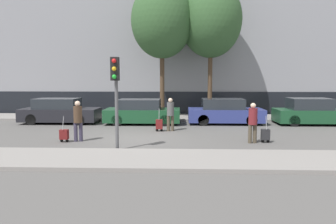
{
  "coord_description": "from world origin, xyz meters",
  "views": [
    {
      "loc": [
        1.99,
        -13.63,
        2.57
      ],
      "look_at": [
        1.39,
        1.8,
        0.95
      ],
      "focal_mm": 35.0,
      "sensor_mm": 36.0,
      "label": 1
    }
  ],
  "objects_px": {
    "bare_tree_down_street": "(162,21)",
    "traffic_light": "(116,84)",
    "parked_car_1": "(142,112)",
    "trolley_center": "(159,124)",
    "parked_car_0": "(60,112)",
    "pedestrian_right": "(253,121)",
    "pedestrian_center": "(170,112)",
    "trolley_right": "(265,134)",
    "trolley_left": "(64,134)",
    "bare_tree_near_crossing": "(211,20)",
    "parked_car_3": "(311,112)",
    "parked_car_2": "(225,112)",
    "pedestrian_left": "(78,119)"
  },
  "relations": [
    {
      "from": "bare_tree_down_street",
      "to": "traffic_light",
      "type": "bearing_deg",
      "value": -96.89
    },
    {
      "from": "parked_car_1",
      "to": "trolley_center",
      "type": "distance_m",
      "value": 2.81
    },
    {
      "from": "parked_car_0",
      "to": "pedestrian_right",
      "type": "height_order",
      "value": "pedestrian_right"
    },
    {
      "from": "trolley_center",
      "to": "bare_tree_down_street",
      "type": "relative_size",
      "value": 0.13
    },
    {
      "from": "traffic_light",
      "to": "parked_car_1",
      "type": "bearing_deg",
      "value": 89.22
    },
    {
      "from": "pedestrian_center",
      "to": "trolley_center",
      "type": "xyz_separation_m",
      "value": [
        -0.54,
        -0.13,
        -0.56
      ]
    },
    {
      "from": "pedestrian_center",
      "to": "trolley_right",
      "type": "distance_m",
      "value": 4.76
    },
    {
      "from": "trolley_left",
      "to": "bare_tree_near_crossing",
      "type": "xyz_separation_m",
      "value": [
        6.51,
        8.12,
        5.83
      ]
    },
    {
      "from": "bare_tree_down_street",
      "to": "pedestrian_right",
      "type": "bearing_deg",
      "value": -62.11
    },
    {
      "from": "trolley_left",
      "to": "pedestrian_center",
      "type": "bearing_deg",
      "value": 35.08
    },
    {
      "from": "trolley_right",
      "to": "bare_tree_down_street",
      "type": "relative_size",
      "value": 0.13
    },
    {
      "from": "parked_car_1",
      "to": "parked_car_3",
      "type": "bearing_deg",
      "value": 0.56
    },
    {
      "from": "pedestrian_right",
      "to": "traffic_light",
      "type": "relative_size",
      "value": 0.49
    },
    {
      "from": "trolley_center",
      "to": "trolley_right",
      "type": "relative_size",
      "value": 1.03
    },
    {
      "from": "parked_car_2",
      "to": "parked_car_3",
      "type": "xyz_separation_m",
      "value": [
        4.71,
        -0.12,
        0.02
      ]
    },
    {
      "from": "bare_tree_down_street",
      "to": "parked_car_1",
      "type": "bearing_deg",
      "value": -113.82
    },
    {
      "from": "parked_car_3",
      "to": "pedestrian_center",
      "type": "distance_m",
      "value": 8.07
    },
    {
      "from": "traffic_light",
      "to": "bare_tree_near_crossing",
      "type": "height_order",
      "value": "bare_tree_near_crossing"
    },
    {
      "from": "parked_car_3",
      "to": "trolley_left",
      "type": "bearing_deg",
      "value": -155.31
    },
    {
      "from": "pedestrian_center",
      "to": "trolley_center",
      "type": "relative_size",
      "value": 1.44
    },
    {
      "from": "trolley_left",
      "to": "pedestrian_center",
      "type": "xyz_separation_m",
      "value": [
        4.17,
        2.93,
        0.59
      ]
    },
    {
      "from": "trolley_right",
      "to": "bare_tree_near_crossing",
      "type": "bearing_deg",
      "value": 100.89
    },
    {
      "from": "pedestrian_left",
      "to": "pedestrian_center",
      "type": "xyz_separation_m",
      "value": [
        3.65,
        2.75,
        -0.03
      ]
    },
    {
      "from": "parked_car_2",
      "to": "trolley_left",
      "type": "height_order",
      "value": "parked_car_2"
    },
    {
      "from": "pedestrian_left",
      "to": "traffic_light",
      "type": "relative_size",
      "value": 0.5
    },
    {
      "from": "parked_car_1",
      "to": "pedestrian_right",
      "type": "relative_size",
      "value": 2.6
    },
    {
      "from": "pedestrian_left",
      "to": "trolley_center",
      "type": "height_order",
      "value": "pedestrian_left"
    },
    {
      "from": "parked_car_3",
      "to": "traffic_light",
      "type": "bearing_deg",
      "value": -143.7
    },
    {
      "from": "trolley_center",
      "to": "traffic_light",
      "type": "height_order",
      "value": "traffic_light"
    },
    {
      "from": "trolley_center",
      "to": "traffic_light",
      "type": "distance_m",
      "value": 4.89
    },
    {
      "from": "trolley_left",
      "to": "trolley_center",
      "type": "height_order",
      "value": "trolley_center"
    },
    {
      "from": "parked_car_2",
      "to": "pedestrian_center",
      "type": "bearing_deg",
      "value": -138.36
    },
    {
      "from": "trolley_right",
      "to": "bare_tree_near_crossing",
      "type": "xyz_separation_m",
      "value": [
        -1.52,
        7.9,
        5.82
      ]
    },
    {
      "from": "trolley_right",
      "to": "bare_tree_near_crossing",
      "type": "distance_m",
      "value": 9.93
    },
    {
      "from": "pedestrian_right",
      "to": "trolley_right",
      "type": "distance_m",
      "value": 0.79
    },
    {
      "from": "pedestrian_center",
      "to": "pedestrian_right",
      "type": "distance_m",
      "value": 4.37
    },
    {
      "from": "parked_car_3",
      "to": "pedestrian_right",
      "type": "distance_m",
      "value": 6.89
    },
    {
      "from": "pedestrian_right",
      "to": "bare_tree_near_crossing",
      "type": "xyz_separation_m",
      "value": [
        -0.98,
        8.02,
        5.25
      ]
    },
    {
      "from": "pedestrian_center",
      "to": "parked_car_2",
      "type": "bearing_deg",
      "value": 28.55
    },
    {
      "from": "trolley_right",
      "to": "bare_tree_down_street",
      "type": "height_order",
      "value": "bare_tree_down_street"
    },
    {
      "from": "parked_car_0",
      "to": "parked_car_3",
      "type": "bearing_deg",
      "value": -0.04
    },
    {
      "from": "parked_car_2",
      "to": "trolley_left",
      "type": "bearing_deg",
      "value": -142.05
    },
    {
      "from": "pedestrian_center",
      "to": "trolley_center",
      "type": "bearing_deg",
      "value": -179.93
    },
    {
      "from": "pedestrian_center",
      "to": "bare_tree_down_street",
      "type": "distance_m",
      "value": 7.0
    },
    {
      "from": "parked_car_2",
      "to": "trolley_center",
      "type": "xyz_separation_m",
      "value": [
        -3.49,
        -2.76,
        -0.32
      ]
    },
    {
      "from": "parked_car_0",
      "to": "bare_tree_near_crossing",
      "type": "xyz_separation_m",
      "value": [
        8.71,
        2.66,
        5.48
      ]
    },
    {
      "from": "parked_car_0",
      "to": "trolley_left",
      "type": "relative_size",
      "value": 4.1
    },
    {
      "from": "trolley_left",
      "to": "pedestrian_right",
      "type": "relative_size",
      "value": 0.66
    },
    {
      "from": "pedestrian_left",
      "to": "trolley_right",
      "type": "height_order",
      "value": "pedestrian_left"
    },
    {
      "from": "pedestrian_left",
      "to": "parked_car_3",
      "type": "bearing_deg",
      "value": 5.82
    }
  ]
}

